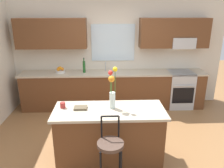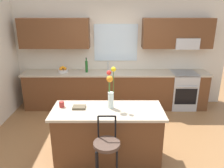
# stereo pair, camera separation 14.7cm
# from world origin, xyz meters

# --- Properties ---
(ground_plane) EXTENTS (14.00, 14.00, 0.00)m
(ground_plane) POSITION_xyz_m (0.00, 0.00, 0.00)
(ground_plane) COLOR olive
(back_wall_assembly) EXTENTS (5.60, 0.50, 2.70)m
(back_wall_assembly) POSITION_xyz_m (0.03, 1.99, 1.51)
(back_wall_assembly) COLOR beige
(back_wall_assembly) RESTS_ON ground
(counter_run) EXTENTS (4.56, 0.64, 0.92)m
(counter_run) POSITION_xyz_m (-0.00, 1.70, 0.47)
(counter_run) COLOR brown
(counter_run) RESTS_ON ground
(sink_faucet) EXTENTS (0.02, 0.13, 0.23)m
(sink_faucet) POSITION_xyz_m (-0.19, 1.84, 1.06)
(sink_faucet) COLOR #B7BABC
(sink_faucet) RESTS_ON counter_run
(oven_range) EXTENTS (0.60, 0.64, 0.92)m
(oven_range) POSITION_xyz_m (1.68, 1.68, 0.46)
(oven_range) COLOR #B7BABC
(oven_range) RESTS_ON ground
(kitchen_island) EXTENTS (1.72, 0.71, 0.92)m
(kitchen_island) POSITION_xyz_m (-0.16, -0.44, 0.46)
(kitchen_island) COLOR brown
(kitchen_island) RESTS_ON ground
(bar_stool_near) EXTENTS (0.36, 0.36, 1.04)m
(bar_stool_near) POSITION_xyz_m (-0.16, -1.01, 0.64)
(bar_stool_near) COLOR black
(bar_stool_near) RESTS_ON ground
(flower_vase) EXTENTS (0.14, 0.14, 0.66)m
(flower_vase) POSITION_xyz_m (-0.11, -0.39, 1.23)
(flower_vase) COLOR silver
(flower_vase) RESTS_ON kitchen_island
(mug_ceramic) EXTENTS (0.08, 0.08, 0.09)m
(mug_ceramic) POSITION_xyz_m (-0.89, -0.35, 0.97)
(mug_ceramic) COLOR #A52D28
(mug_ceramic) RESTS_ON kitchen_island
(cookbook) EXTENTS (0.20, 0.15, 0.03)m
(cookbook) POSITION_xyz_m (-0.61, -0.39, 0.94)
(cookbook) COLOR brown
(cookbook) RESTS_ON kitchen_island
(fruit_bowl_oranges) EXTENTS (0.24, 0.24, 0.16)m
(fruit_bowl_oranges) POSITION_xyz_m (-1.30, 1.70, 0.98)
(fruit_bowl_oranges) COLOR silver
(fruit_bowl_oranges) RESTS_ON counter_run
(bottle_olive_oil) EXTENTS (0.06, 0.06, 0.36)m
(bottle_olive_oil) POSITION_xyz_m (-0.72, 1.70, 1.07)
(bottle_olive_oil) COLOR #1E5923
(bottle_olive_oil) RESTS_ON counter_run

